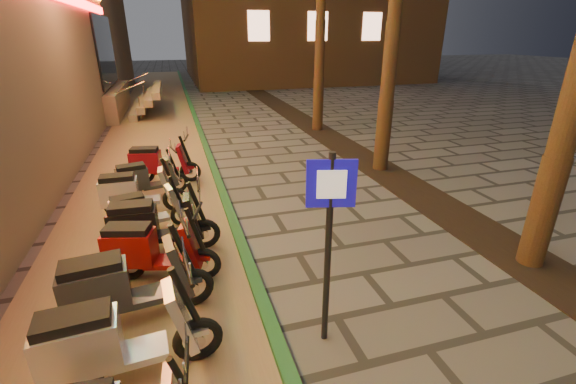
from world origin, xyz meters
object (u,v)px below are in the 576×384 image
object	(u,v)px
scooter_9	(151,225)
scooter_10	(143,212)
scooter_13	(157,163)
scooter_7	(121,286)
scooter_11	(133,192)
scooter_12	(144,179)
pedestrian_sign	(329,227)
scooter_8	(148,250)
scooter_6	(111,341)

from	to	relation	value
scooter_9	scooter_10	world-z (taller)	scooter_9
scooter_13	scooter_9	bearing A→B (deg)	-79.15
scooter_7	scooter_11	world-z (taller)	scooter_7
scooter_10	scooter_12	distance (m)	1.79
scooter_11	scooter_13	bearing A→B (deg)	77.64
pedestrian_sign	scooter_10	size ratio (longest dim) A/B	1.59
pedestrian_sign	scooter_12	world-z (taller)	pedestrian_sign
pedestrian_sign	scooter_8	size ratio (longest dim) A/B	1.41
scooter_10	scooter_11	world-z (taller)	scooter_11
scooter_10	scooter_8	bearing A→B (deg)	-96.99
scooter_11	scooter_7	bearing A→B (deg)	-88.12
scooter_6	scooter_11	distance (m)	4.38
scooter_10	scooter_11	distance (m)	0.93
scooter_7	pedestrian_sign	bearing A→B (deg)	-30.03
scooter_10	scooter_12	world-z (taller)	scooter_12
scooter_7	scooter_13	distance (m)	5.30
pedestrian_sign	scooter_6	xyz separation A→B (m)	(-2.39, 0.03, -1.00)
scooter_7	scooter_10	bearing A→B (deg)	79.97
scooter_12	scooter_13	size ratio (longest dim) A/B	0.92
pedestrian_sign	scooter_9	size ratio (longest dim) A/B	1.34
scooter_7	scooter_12	world-z (taller)	scooter_7
scooter_10	scooter_11	xyz separation A→B (m)	(-0.22, 0.90, 0.06)
scooter_6	scooter_7	world-z (taller)	scooter_7
pedestrian_sign	scooter_7	xyz separation A→B (m)	(-2.38, 1.01, -0.99)
scooter_13	scooter_10	bearing A→B (deg)	-83.05
scooter_6	pedestrian_sign	bearing A→B (deg)	-5.67
scooter_6	scooter_12	world-z (taller)	scooter_6
scooter_6	scooter_13	size ratio (longest dim) A/B	1.08
pedestrian_sign	scooter_12	bearing A→B (deg)	128.30
scooter_6	scooter_11	bearing A→B (deg)	86.07
scooter_9	scooter_11	xyz separation A→B (m)	(-0.41, 1.71, -0.03)
scooter_7	scooter_13	xyz separation A→B (m)	(0.33, 5.29, -0.04)
scooter_7	scooter_12	size ratio (longest dim) A/B	1.18
scooter_10	scooter_13	xyz separation A→B (m)	(0.20, 2.79, 0.06)
scooter_10	scooter_9	bearing A→B (deg)	-89.85
pedestrian_sign	scooter_13	size ratio (longest dim) A/B	1.41
scooter_12	scooter_11	bearing A→B (deg)	-113.05
scooter_8	scooter_10	size ratio (longest dim) A/B	1.13
scooter_6	scooter_8	bearing A→B (deg)	76.12
scooter_6	scooter_10	distance (m)	3.48
scooter_6	scooter_10	world-z (taller)	scooter_6
pedestrian_sign	scooter_8	distance (m)	3.03
scooter_11	scooter_13	distance (m)	1.94
pedestrian_sign	scooter_9	xyz separation A→B (m)	(-2.07, 2.70, -1.01)
scooter_8	scooter_6	bearing A→B (deg)	-83.49
scooter_8	scooter_10	bearing A→B (deg)	111.12
pedestrian_sign	scooter_9	distance (m)	3.54
scooter_6	scooter_9	size ratio (longest dim) A/B	1.03
scooter_8	scooter_12	size ratio (longest dim) A/B	1.08
scooter_12	scooter_6	bearing A→B (deg)	-103.59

